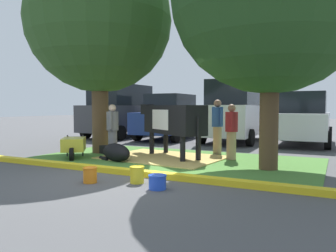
{
  "coord_description": "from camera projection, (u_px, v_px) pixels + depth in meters",
  "views": [
    {
      "loc": [
        4.03,
        -5.77,
        1.44
      ],
      "look_at": [
        -0.37,
        2.85,
        0.9
      ],
      "focal_mm": 35.99,
      "sensor_mm": 36.0,
      "label": 1
    }
  ],
  "objects": [
    {
      "name": "sedan_blue",
      "position": [
        171.0,
        117.0,
        15.24
      ],
      "size": [
        2.07,
        4.42,
        2.02
      ],
      "color": "navy",
      "rests_on": "ground"
    },
    {
      "name": "shade_tree_left",
      "position": [
        99.0,
        20.0,
        10.35
      ],
      "size": [
        4.47,
        4.47,
        6.37
      ],
      "color": "brown",
      "rests_on": "ground"
    },
    {
      "name": "suv_dark_grey",
      "position": [
        121.0,
        111.0,
        16.31
      ],
      "size": [
        2.17,
        4.62,
        2.52
      ],
      "color": "#3D3D42",
      "rests_on": "ground"
    },
    {
      "name": "wheelbarrow",
      "position": [
        74.0,
        145.0,
        9.44
      ],
      "size": [
        1.24,
        1.46,
        0.63
      ],
      "color": "gold",
      "rests_on": "ground"
    },
    {
      "name": "hatchback_white",
      "position": [
        303.0,
        119.0,
        13.03
      ],
      "size": [
        2.07,
        4.42,
        2.02
      ],
      "color": "silver",
      "rests_on": "ground"
    },
    {
      "name": "person_visitor_far",
      "position": [
        113.0,
        129.0,
        9.69
      ],
      "size": [
        0.34,
        0.5,
        1.52
      ],
      "color": "slate",
      "rests_on": "ground"
    },
    {
      "name": "grass_island",
      "position": [
        172.0,
        160.0,
        9.21
      ],
      "size": [
        7.64,
        4.15,
        0.02
      ],
      "primitive_type": "cube",
      "color": "#477A33",
      "rests_on": "ground"
    },
    {
      "name": "hay_bedding",
      "position": [
        163.0,
        157.0,
        9.48
      ],
      "size": [
        3.41,
        2.69,
        0.04
      ],
      "primitive_type": "cube",
      "rotation": [
        0.0,
        0.0,
        -0.09
      ],
      "color": "tan",
      "rests_on": "ground"
    },
    {
      "name": "calf_lying",
      "position": [
        115.0,
        152.0,
        8.96
      ],
      "size": [
        1.32,
        0.87,
        0.48
      ],
      "color": "black",
      "rests_on": "ground"
    },
    {
      "name": "ground_plane",
      "position": [
        122.0,
        176.0,
        7.04
      ],
      "size": [
        80.0,
        80.0,
        0.0
      ],
      "primitive_type": "plane",
      "color": "#4C4C4F"
    },
    {
      "name": "bucket_blue",
      "position": [
        157.0,
        182.0,
        5.92
      ],
      "size": [
        0.33,
        0.33,
        0.25
      ],
      "color": "blue",
      "rests_on": "ground"
    },
    {
      "name": "person_handler",
      "position": [
        217.0,
        125.0,
        10.18
      ],
      "size": [
        0.43,
        0.36,
        1.67
      ],
      "color": "#9E7F5B",
      "rests_on": "ground"
    },
    {
      "name": "cow_holstein",
      "position": [
        172.0,
        120.0,
        9.59
      ],
      "size": [
        2.82,
        2.03,
        1.53
      ],
      "color": "black",
      "rests_on": "ground"
    },
    {
      "name": "curb_yellow",
      "position": [
        126.0,
        172.0,
        7.23
      ],
      "size": [
        8.84,
        0.24,
        0.12
      ],
      "primitive_type": "cube",
      "color": "yellow",
      "rests_on": "ground"
    },
    {
      "name": "suv_black",
      "position": [
        236.0,
        111.0,
        14.07
      ],
      "size": [
        2.17,
        4.62,
        2.52
      ],
      "color": "silver",
      "rests_on": "ground"
    },
    {
      "name": "person_visitor_near",
      "position": [
        231.0,
        130.0,
        9.13
      ],
      "size": [
        0.34,
        0.51,
        1.53
      ],
      "color": "#9E7F5B",
      "rests_on": "ground"
    },
    {
      "name": "bucket_yellow",
      "position": [
        137.0,
        174.0,
        6.39
      ],
      "size": [
        0.29,
        0.29,
        0.32
      ],
      "color": "yellow",
      "rests_on": "ground"
    },
    {
      "name": "bucket_orange",
      "position": [
        90.0,
        175.0,
        6.42
      ],
      "size": [
        0.28,
        0.28,
        0.3
      ],
      "color": "orange",
      "rests_on": "ground"
    }
  ]
}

